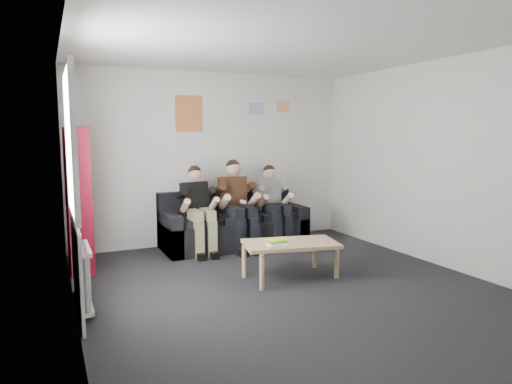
# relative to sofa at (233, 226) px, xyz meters

# --- Properties ---
(room_shell) EXTENTS (5.00, 5.00, 5.00)m
(room_shell) POSITION_rel_sofa_xyz_m (-0.16, -2.08, 1.04)
(room_shell) COLOR black
(room_shell) RESTS_ON ground
(sofa) EXTENTS (2.20, 0.90, 0.85)m
(sofa) POSITION_rel_sofa_xyz_m (0.00, 0.00, 0.00)
(sofa) COLOR black
(sofa) RESTS_ON ground
(bookshelf) EXTENTS (0.27, 0.82, 1.82)m
(bookshelf) POSITION_rel_sofa_xyz_m (-2.24, -0.35, 0.60)
(bookshelf) COLOR maroon
(bookshelf) RESTS_ON ground
(coffee_table) EXTENTS (1.11, 0.61, 0.44)m
(coffee_table) POSITION_rel_sofa_xyz_m (0.02, -1.80, 0.08)
(coffee_table) COLOR tan
(coffee_table) RESTS_ON ground
(game_cases) EXTENTS (0.26, 0.23, 0.05)m
(game_cases) POSITION_rel_sofa_xyz_m (-0.17, -1.82, 0.16)
(game_cases) COLOR white
(game_cases) RESTS_ON coffee_table
(person_left) EXTENTS (0.38, 0.81, 1.27)m
(person_left) POSITION_rel_sofa_xyz_m (-0.61, -0.20, 0.34)
(person_left) COLOR black
(person_left) RESTS_ON sofa
(person_middle) EXTENTS (0.42, 0.89, 1.35)m
(person_middle) POSITION_rel_sofa_xyz_m (-0.00, -0.20, 0.36)
(person_middle) COLOR #482518
(person_middle) RESTS_ON sofa
(person_right) EXTENTS (0.37, 0.78, 1.25)m
(person_right) POSITION_rel_sofa_xyz_m (0.61, -0.20, 0.33)
(person_right) COLOR silver
(person_right) RESTS_ON sofa
(radiator) EXTENTS (0.10, 0.64, 0.60)m
(radiator) POSITION_rel_sofa_xyz_m (-2.31, -1.88, 0.04)
(radiator) COLOR silver
(radiator) RESTS_ON ground
(window) EXTENTS (0.05, 1.30, 2.36)m
(window) POSITION_rel_sofa_xyz_m (-2.38, -1.88, 0.72)
(window) COLOR white
(window) RESTS_ON room_shell
(poster_large) EXTENTS (0.42, 0.01, 0.55)m
(poster_large) POSITION_rel_sofa_xyz_m (-0.56, 0.41, 1.74)
(poster_large) COLOR gold
(poster_large) RESTS_ON room_shell
(poster_blue) EXTENTS (0.25, 0.01, 0.20)m
(poster_blue) POSITION_rel_sofa_xyz_m (0.59, 0.41, 1.84)
(poster_blue) COLOR #3A85C6
(poster_blue) RESTS_ON room_shell
(poster_pink) EXTENTS (0.22, 0.01, 0.18)m
(poster_pink) POSITION_rel_sofa_xyz_m (1.09, 0.41, 1.89)
(poster_pink) COLOR #C53D74
(poster_pink) RESTS_ON room_shell
(poster_sign) EXTENTS (0.20, 0.01, 0.14)m
(poster_sign) POSITION_rel_sofa_xyz_m (-1.16, 0.41, 1.94)
(poster_sign) COLOR silver
(poster_sign) RESTS_ON room_shell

